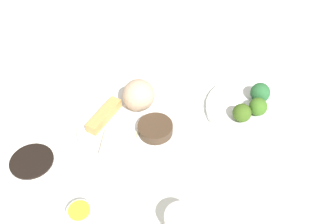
# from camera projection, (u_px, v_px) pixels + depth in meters

# --- Properties ---
(tabletop) EXTENTS (2.20, 2.20, 0.02)m
(tabletop) POSITION_uv_depth(u_px,v_px,m) (135.00, 130.00, 0.98)
(tabletop) COLOR white
(tabletop) RESTS_ON ground
(main_plate) EXTENTS (0.25, 0.25, 0.02)m
(main_plate) POSITION_uv_depth(u_px,v_px,m) (130.00, 127.00, 0.96)
(main_plate) COLOR white
(main_plate) RESTS_ON tabletop
(rice_scoop) EXTENTS (0.08, 0.08, 0.08)m
(rice_scoop) POSITION_uv_depth(u_px,v_px,m) (139.00, 95.00, 0.97)
(rice_scoop) COLOR tan
(rice_scoop) RESTS_ON main_plate
(spring_roll) EXTENTS (0.10, 0.09, 0.02)m
(spring_roll) POSITION_uv_depth(u_px,v_px,m) (104.00, 115.00, 0.96)
(spring_roll) COLOR #D99751
(spring_roll) RESTS_ON main_plate
(crab_rangoon_wonton) EXTENTS (0.08, 0.09, 0.02)m
(crab_rangoon_wonton) POSITION_uv_depth(u_px,v_px,m) (119.00, 144.00, 0.91)
(crab_rangoon_wonton) COLOR beige
(crab_rangoon_wonton) RESTS_ON main_plate
(stir_fry_heap) EXTENTS (0.08, 0.08, 0.02)m
(stir_fry_heap) POSITION_uv_depth(u_px,v_px,m) (155.00, 129.00, 0.93)
(stir_fry_heap) COLOR #413021
(stir_fry_heap) RESTS_ON main_plate
(broccoli_plate) EXTENTS (0.23, 0.23, 0.01)m
(broccoli_plate) POSITION_uv_depth(u_px,v_px,m) (250.00, 108.00, 1.00)
(broccoli_plate) COLOR white
(broccoli_plate) RESTS_ON tabletop
(broccoli_floret_0) EXTENTS (0.05, 0.05, 0.05)m
(broccoli_floret_0) POSITION_uv_depth(u_px,v_px,m) (258.00, 107.00, 0.97)
(broccoli_floret_0) COLOR #3B681F
(broccoli_floret_0) RESTS_ON broccoli_plate
(broccoli_floret_1) EXTENTS (0.05, 0.05, 0.05)m
(broccoli_floret_1) POSITION_uv_depth(u_px,v_px,m) (260.00, 93.00, 1.00)
(broccoli_floret_1) COLOR #276031
(broccoli_floret_1) RESTS_ON broccoli_plate
(broccoli_floret_2) EXTENTS (0.05, 0.05, 0.05)m
(broccoli_floret_2) POSITION_uv_depth(u_px,v_px,m) (242.00, 113.00, 0.95)
(broccoli_floret_2) COLOR #3A5C1A
(broccoli_floret_2) RESTS_ON broccoli_plate
(soy_sauce_bowl) EXTENTS (0.12, 0.12, 0.03)m
(soy_sauce_bowl) POSITION_uv_depth(u_px,v_px,m) (34.00, 166.00, 0.87)
(soy_sauce_bowl) COLOR white
(soy_sauce_bowl) RESTS_ON tabletop
(soy_sauce_bowl_liquid) EXTENTS (0.09, 0.09, 0.00)m
(soy_sauce_bowl_liquid) POSITION_uv_depth(u_px,v_px,m) (32.00, 161.00, 0.86)
(soy_sauce_bowl_liquid) COLOR black
(soy_sauce_bowl_liquid) RESTS_ON soy_sauce_bowl
(sauce_ramekin_hot_mustard) EXTENTS (0.05, 0.05, 0.03)m
(sauce_ramekin_hot_mustard) POSITION_uv_depth(u_px,v_px,m) (80.00, 214.00, 0.80)
(sauce_ramekin_hot_mustard) COLOR white
(sauce_ramekin_hot_mustard) RESTS_ON tabletop
(sauce_ramekin_hot_mustard_liquid) EXTENTS (0.04, 0.04, 0.00)m
(sauce_ramekin_hot_mustard_liquid) POSITION_uv_depth(u_px,v_px,m) (79.00, 210.00, 0.79)
(sauce_ramekin_hot_mustard_liquid) COLOR gold
(sauce_ramekin_hot_mustard_liquid) RESTS_ON sauce_ramekin_hot_mustard
(teacup) EXTENTS (0.06, 0.06, 0.05)m
(teacup) POSITION_uv_depth(u_px,v_px,m) (181.00, 222.00, 0.77)
(teacup) COLOR white
(teacup) RESTS_ON tabletop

